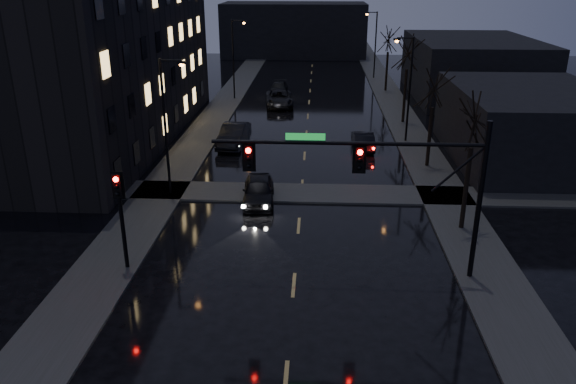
# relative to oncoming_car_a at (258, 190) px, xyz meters

# --- Properties ---
(sidewalk_left) EXTENTS (3.00, 140.00, 0.12)m
(sidewalk_left) POSITION_rel_oncoming_car_a_xyz_m (-6.08, 17.92, -0.68)
(sidewalk_left) COLOR #2D2D2B
(sidewalk_left) RESTS_ON ground
(sidewalk_right) EXTENTS (3.00, 140.00, 0.12)m
(sidewalk_right) POSITION_rel_oncoming_car_a_xyz_m (10.92, 17.92, -0.68)
(sidewalk_right) COLOR #2D2D2B
(sidewalk_right) RESTS_ON ground
(sidewalk_cross) EXTENTS (40.00, 3.00, 0.12)m
(sidewalk_cross) POSITION_rel_oncoming_car_a_xyz_m (2.42, 1.42, -0.68)
(sidewalk_cross) COLOR #2D2D2B
(sidewalk_cross) RESTS_ON ground
(apartment_block) EXTENTS (12.00, 30.00, 12.00)m
(apartment_block) POSITION_rel_oncoming_car_a_xyz_m (-14.08, 12.92, 5.26)
(apartment_block) COLOR black
(apartment_block) RESTS_ON ground
(commercial_right_near) EXTENTS (10.00, 14.00, 5.00)m
(commercial_right_near) POSITION_rel_oncoming_car_a_xyz_m (17.92, 8.92, 1.76)
(commercial_right_near) COLOR black
(commercial_right_near) RESTS_ON ground
(commercial_right_far) EXTENTS (12.00, 18.00, 6.00)m
(commercial_right_far) POSITION_rel_oncoming_car_a_xyz_m (19.42, 30.92, 2.26)
(commercial_right_far) COLOR black
(commercial_right_far) RESTS_ON ground
(far_block) EXTENTS (22.00, 10.00, 8.00)m
(far_block) POSITION_rel_oncoming_car_a_xyz_m (-0.58, 60.92, 3.26)
(far_block) COLOR black
(far_block) RESTS_ON ground
(signal_mast) EXTENTS (11.11, 0.41, 7.00)m
(signal_mast) POSITION_rel_oncoming_car_a_xyz_m (6.27, -8.09, 4.12)
(signal_mast) COLOR black
(signal_mast) RESTS_ON ground
(signal_pole_left) EXTENTS (0.35, 0.41, 4.53)m
(signal_pole_left) POSITION_rel_oncoming_car_a_xyz_m (-5.08, -8.09, 2.27)
(signal_pole_left) COLOR black
(signal_pole_left) RESTS_ON ground
(tree_near) EXTENTS (3.52, 3.52, 8.08)m
(tree_near) POSITION_rel_oncoming_car_a_xyz_m (10.82, -3.08, 5.47)
(tree_near) COLOR black
(tree_near) RESTS_ON ground
(tree_mid_a) EXTENTS (3.30, 3.30, 7.58)m
(tree_mid_a) POSITION_rel_oncoming_car_a_xyz_m (10.82, 6.92, 5.08)
(tree_mid_a) COLOR black
(tree_mid_a) RESTS_ON ground
(tree_mid_b) EXTENTS (3.74, 3.74, 8.59)m
(tree_mid_b) POSITION_rel_oncoming_car_a_xyz_m (10.82, 18.92, 5.87)
(tree_mid_b) COLOR black
(tree_mid_b) RESTS_ON ground
(tree_far) EXTENTS (3.43, 3.43, 7.88)m
(tree_far) POSITION_rel_oncoming_car_a_xyz_m (10.82, 32.92, 5.32)
(tree_far) COLOR black
(tree_far) RESTS_ON ground
(streetlight_l_near) EXTENTS (1.53, 0.28, 8.00)m
(streetlight_l_near) POSITION_rel_oncoming_car_a_xyz_m (-5.16, 0.92, 4.03)
(streetlight_l_near) COLOR black
(streetlight_l_near) RESTS_ON ground
(streetlight_l_far) EXTENTS (1.53, 0.28, 8.00)m
(streetlight_l_far) POSITION_rel_oncoming_car_a_xyz_m (-5.16, 27.92, 4.03)
(streetlight_l_far) COLOR black
(streetlight_l_far) RESTS_ON ground
(streetlight_r_mid) EXTENTS (1.53, 0.28, 8.00)m
(streetlight_r_mid) POSITION_rel_oncoming_car_a_xyz_m (10.00, 12.92, 4.03)
(streetlight_r_mid) COLOR black
(streetlight_r_mid) RESTS_ON ground
(streetlight_r_far) EXTENTS (1.53, 0.28, 8.00)m
(streetlight_r_far) POSITION_rel_oncoming_car_a_xyz_m (10.00, 40.92, 4.03)
(streetlight_r_far) COLOR black
(streetlight_r_far) RESTS_ON ground
(oncoming_car_a) EXTENTS (2.08, 4.48, 1.49)m
(oncoming_car_a) POSITION_rel_oncoming_car_a_xyz_m (0.00, 0.00, 0.00)
(oncoming_car_a) COLOR black
(oncoming_car_a) RESTS_ON ground
(oncoming_car_b) EXTENTS (2.15, 5.19, 1.67)m
(oncoming_car_b) POSITION_rel_oncoming_car_a_xyz_m (-3.02, 11.13, 0.09)
(oncoming_car_b) COLOR black
(oncoming_car_b) RESTS_ON ground
(oncoming_car_c) EXTENTS (3.15, 5.83, 1.55)m
(oncoming_car_c) POSITION_rel_oncoming_car_a_xyz_m (-0.47, 24.91, 0.03)
(oncoming_car_c) COLOR black
(oncoming_car_c) RESTS_ON ground
(oncoming_car_d) EXTENTS (1.80, 4.42, 1.28)m
(oncoming_car_d) POSITION_rel_oncoming_car_a_xyz_m (-0.94, 30.78, -0.10)
(oncoming_car_d) COLOR black
(oncoming_car_d) RESTS_ON ground
(lead_car) EXTENTS (1.58, 4.19, 1.36)m
(lead_car) POSITION_rel_oncoming_car_a_xyz_m (6.73, 10.90, -0.06)
(lead_car) COLOR black
(lead_car) RESTS_ON ground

